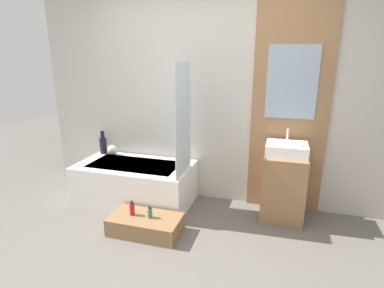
{
  "coord_description": "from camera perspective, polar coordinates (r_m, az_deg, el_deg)",
  "views": [
    {
      "loc": [
        0.89,
        -1.88,
        1.71
      ],
      "look_at": [
        0.12,
        0.7,
        0.94
      ],
      "focal_mm": 28.0,
      "sensor_mm": 36.0,
      "label": 1
    }
  ],
  "objects": [
    {
      "name": "bottle_soap_primary",
      "position": [
        3.16,
        -11.35,
        -11.99
      ],
      "size": [
        0.05,
        0.05,
        0.15
      ],
      "color": "#B21928",
      "rests_on": "wooden_step_bench"
    },
    {
      "name": "wall_wood_accent",
      "position": [
        3.43,
        18.27,
        8.49
      ],
      "size": [
        0.82,
        0.04,
        2.6
      ],
      "color": "#8E6642",
      "rests_on": "ground_plane"
    },
    {
      "name": "bathtub",
      "position": [
        3.75,
        -10.73,
        -7.3
      ],
      "size": [
        1.37,
        0.74,
        0.49
      ],
      "color": "white",
      "rests_on": "ground_plane"
    },
    {
      "name": "wall_tiled_back",
      "position": [
        3.6,
        2.26,
        9.39
      ],
      "size": [
        4.2,
        0.06,
        2.6
      ],
      "primitive_type": "cube",
      "color": "#B7B2A8",
      "rests_on": "ground_plane"
    },
    {
      "name": "wooden_step_bench",
      "position": [
        3.18,
        -8.83,
        -14.92
      ],
      "size": [
        0.72,
        0.39,
        0.18
      ],
      "primitive_type": "cube",
      "color": "olive",
      "rests_on": "ground_plane"
    },
    {
      "name": "vase_tall_dark",
      "position": [
        4.14,
        -16.56,
        -0.05
      ],
      "size": [
        0.09,
        0.09,
        0.3
      ],
      "color": "black",
      "rests_on": "bathtub"
    },
    {
      "name": "bottle_soap_secondary",
      "position": [
        3.09,
        -8.02,
        -12.83
      ],
      "size": [
        0.05,
        0.05,
        0.12
      ],
      "color": "#38704C",
      "rests_on": "wooden_step_bench"
    },
    {
      "name": "ground_plane",
      "position": [
        2.69,
        -7.29,
        -23.63
      ],
      "size": [
        12.0,
        12.0,
        0.0
      ],
      "primitive_type": "plane",
      "color": "#605B56"
    },
    {
      "name": "vanity_cabinet",
      "position": [
        3.44,
        16.96,
        -7.83
      ],
      "size": [
        0.45,
        0.46,
        0.73
      ],
      "primitive_type": "cube",
      "color": "#8E6642",
      "rests_on": "ground_plane"
    },
    {
      "name": "sink",
      "position": [
        3.29,
        17.56,
        -0.97
      ],
      "size": [
        0.42,
        0.36,
        0.26
      ],
      "color": "white",
      "rests_on": "vanity_cabinet"
    },
    {
      "name": "glass_shower_screen",
      "position": [
        3.16,
        -1.7,
        4.57
      ],
      "size": [
        0.01,
        0.49,
        1.19
      ],
      "primitive_type": "cube",
      "color": "silver",
      "rests_on": "bathtub"
    },
    {
      "name": "vase_round_light",
      "position": [
        4.06,
        -14.92,
        -1.08
      ],
      "size": [
        0.13,
        0.13,
        0.13
      ],
      "primitive_type": "sphere",
      "color": "silver",
      "rests_on": "bathtub"
    }
  ]
}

